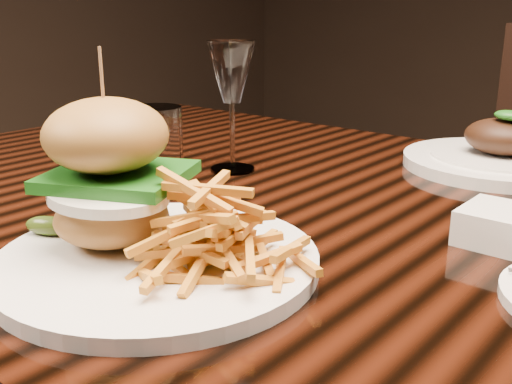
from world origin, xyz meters
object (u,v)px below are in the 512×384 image
Objects in this scene: burger_plate at (152,213)px; wine_glass at (231,76)px; far_dish at (499,157)px; dining_table at (360,273)px.

wine_glass is at bearing 106.73° from burger_plate.
wine_glass reaches higher than far_dish.
burger_plate is at bearing -59.89° from wine_glass.
far_dish is at bearing 81.59° from dining_table.
far_dish is (0.31, 0.27, -0.12)m from wine_glass.
far_dish is at bearing 41.62° from wine_glass.
burger_plate is at bearing -102.08° from far_dish.
wine_glass is (-0.18, 0.31, 0.09)m from burger_plate.
burger_plate reaches higher than dining_table.
dining_table is at bearing 60.08° from burger_plate.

